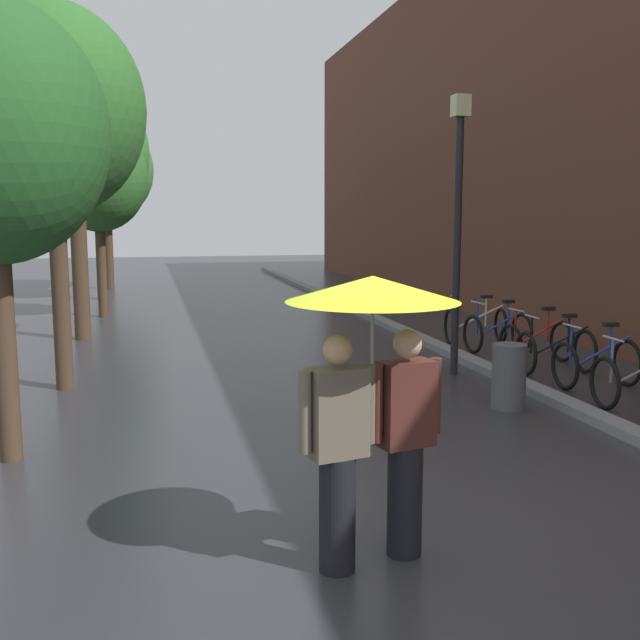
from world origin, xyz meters
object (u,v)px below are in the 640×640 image
Objects in this scene: street_tree_2 at (74,136)px; parked_bicycle_4 at (537,341)px; street_tree_4 at (97,154)px; parked_bicycle_3 at (556,351)px; street_lamp_post at (458,215)px; street_tree_1 at (51,111)px; street_tree_5 at (105,170)px; litter_bin at (509,376)px; couple_under_umbrella at (372,368)px; parked_bicycle_2 at (597,363)px; parked_bicycle_5 at (498,332)px; parked_bicycle_6 at (475,325)px; street_tree_3 at (98,177)px.

street_tree_2 is 9.55m from parked_bicycle_4.
parked_bicycle_4 is at bearing -56.47° from street_tree_4.
street_tree_4 reaches higher than parked_bicycle_4.
street_lamp_post reaches higher than parked_bicycle_3.
street_tree_2 reaches higher than street_lamp_post.
street_tree_1 is 8.40m from parked_bicycle_4.
litter_bin is at bearing -71.73° from street_tree_5.
street_tree_2 is 0.88× the size of street_tree_4.
street_tree_1 is 2.59× the size of couple_under_umbrella.
parked_bicycle_2 is (7.62, -13.46, -3.88)m from street_tree_4.
parked_bicycle_2 and parked_bicycle_5 have the same top height.
street_tree_4 is 7.25× the size of litter_bin.
street_tree_5 is 5.14× the size of parked_bicycle_3.
street_tree_2 is 8.67m from parked_bicycle_6.
street_tree_5 reaches higher than parked_bicycle_3.
parked_bicycle_2 and parked_bicycle_3 have the same top height.
street_tree_2 is 9.85m from parked_bicycle_3.
street_tree_3 is 11.63m from parked_bicycle_3.
parked_bicycle_4 is (7.62, 0.08, -3.55)m from street_tree_1.
street_lamp_post is (-1.54, -2.50, 2.13)m from parked_bicycle_6.
street_tree_2 is at bearing 145.69° from parked_bicycle_3.
street_tree_5 is 16.08m from parked_bicycle_5.
street_tree_2 is 7.33m from street_tree_4.
parked_bicycle_6 is (-0.03, 0.87, 0.00)m from parked_bicycle_5.
street_tree_3 reaches higher than street_lamp_post.
street_tree_2 is 4.82× the size of parked_bicycle_4.
litter_bin is (-1.79, -0.74, 0.05)m from parked_bicycle_2.
street_tree_5 is 15.32m from parked_bicycle_6.
parked_bicycle_5 is at bearing -87.82° from parked_bicycle_6.
parked_bicycle_2 is (7.53, -1.75, -3.55)m from street_tree_1.
parked_bicycle_5 is at bearing 8.99° from street_tree_1.
parked_bicycle_4 is at bearing 79.85° from parked_bicycle_3.
street_tree_2 is 0.95× the size of street_tree_5.
street_tree_3 is 7.24m from street_tree_5.
parked_bicycle_5 is at bearing 65.03° from litter_bin.
street_tree_4 is 5.46× the size of parked_bicycle_5.
street_lamp_post reaches higher than parked_bicycle_2.
street_tree_1 is at bearing 166.91° from parked_bicycle_2.
parked_bicycle_4 is (7.70, -4.31, -3.66)m from street_tree_2.
parked_bicycle_3 is 2.68m from street_lamp_post.
couple_under_umbrella is at bearing -128.14° from parked_bicycle_4.
street_tree_3 is 4.07m from street_tree_4.
street_tree_2 reaches higher than parked_bicycle_5.
parked_bicycle_4 is at bearing 16.77° from street_lamp_post.
parked_bicycle_6 is (-0.05, 2.82, 0.00)m from parked_bicycle_3.
street_tree_4 is (-0.23, 3.97, 0.85)m from street_tree_3.
parked_bicycle_6 is at bearing 95.71° from parked_bicycle_4.
parked_bicycle_4 and parked_bicycle_6 have the same top height.
street_tree_2 is at bearing -89.95° from street_tree_4.
street_tree_2 reaches higher than parked_bicycle_2.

